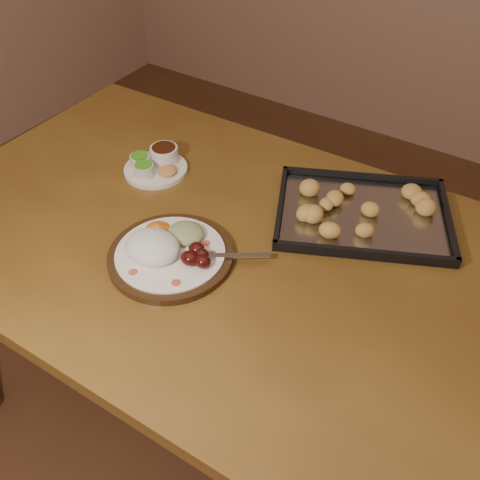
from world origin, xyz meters
The scene contains 5 objects.
ground centered at (0.00, 0.00, 0.00)m, with size 4.00×4.00×0.00m, color brown.
dining_table centered at (-0.07, 0.12, 0.65)m, with size 1.51×0.92×0.75m.
dinner_plate centered at (-0.14, 0.01, 0.77)m, with size 0.33×0.27×0.06m.
condiment_saucer centered at (-0.38, 0.25, 0.77)m, with size 0.17×0.17×0.06m.
baking_tray centered at (0.15, 0.37, 0.76)m, with size 0.49×0.44×0.04m.
Camera 1 is at (0.44, -0.61, 1.56)m, focal length 40.00 mm.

